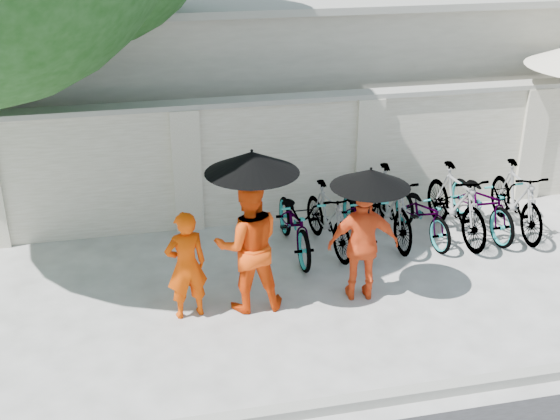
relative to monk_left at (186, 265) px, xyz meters
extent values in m
plane|color=silver|center=(1.28, -0.48, -0.73)|extent=(80.00, 80.00, 0.00)
cube|color=#99988F|center=(1.28, -2.18, -0.67)|extent=(40.00, 0.16, 0.12)
cube|color=silver|center=(2.28, 2.72, 0.27)|extent=(20.00, 0.30, 2.00)
cube|color=beige|center=(3.28, 6.52, 0.87)|extent=(14.00, 6.00, 3.20)
imported|color=#E24202|center=(0.00, 0.00, 0.00)|extent=(0.59, 0.45, 1.46)
imported|color=#F9480B|center=(0.80, 0.04, 0.17)|extent=(0.89, 0.70, 1.81)
cylinder|color=black|center=(0.85, -0.04, 0.81)|extent=(0.02, 0.02, 1.03)
cone|color=black|center=(0.85, -0.04, 1.32)|extent=(1.16, 1.16, 0.27)
imported|color=#F4501D|center=(2.31, -0.05, 0.06)|extent=(0.98, 0.52, 1.59)
cylinder|color=black|center=(2.33, -0.13, 0.60)|extent=(0.02, 0.02, 0.86)
cone|color=black|center=(2.33, -0.13, 1.03)|extent=(1.01, 1.01, 0.23)
imported|color=#9492A1|center=(1.76, 1.44, -0.24)|extent=(0.66, 1.86, 0.97)
imported|color=#9492A1|center=(2.28, 1.44, -0.23)|extent=(0.69, 1.73, 1.01)
imported|color=#9492A1|center=(2.79, 1.50, -0.29)|extent=(0.63, 1.68, 0.88)
imported|color=#9492A1|center=(3.31, 1.57, -0.16)|extent=(0.55, 1.89, 1.13)
imported|color=#9492A1|center=(3.83, 1.47, -0.29)|extent=(0.79, 1.72, 0.87)
imported|color=#9492A1|center=(4.35, 1.42, -0.16)|extent=(0.64, 1.92, 1.14)
imported|color=#9492A1|center=(4.87, 1.53, -0.24)|extent=(0.78, 1.92, 0.99)
imported|color=#9492A1|center=(5.39, 1.40, -0.18)|extent=(0.66, 1.87, 1.10)
camera|label=1|loc=(-0.52, -7.82, 4.23)|focal=45.00mm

